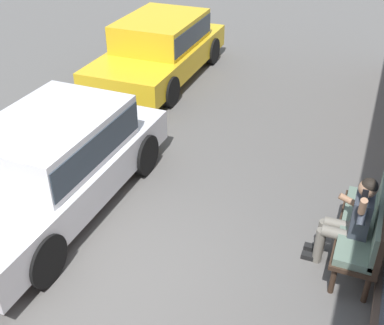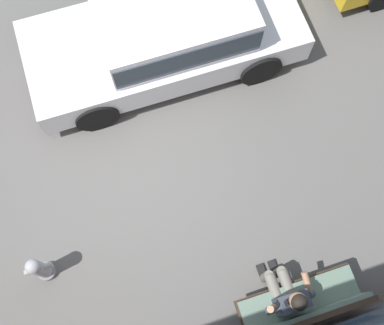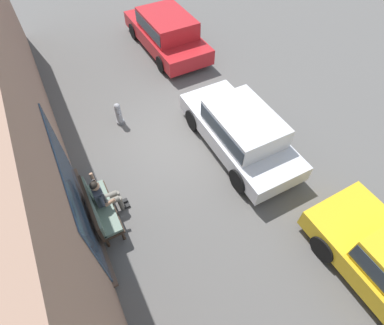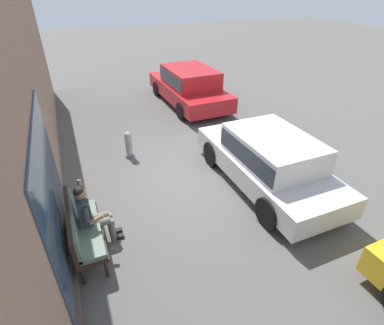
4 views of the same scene
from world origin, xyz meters
name	(u,v)px [view 4 (image 4 of 4)]	position (x,y,z in m)	size (l,w,h in m)	color
ground_plane	(194,178)	(0.00, 0.00, 0.00)	(60.00, 60.00, 0.00)	#565451
building_facade	(24,109)	(-0.01, 3.40, 2.45)	(18.00, 0.51, 4.92)	#93705B
bench	(81,228)	(-1.46, 2.90, 0.59)	(1.65, 0.55, 1.02)	#332319
person_on_phone	(91,214)	(-1.29, 2.67, 0.72)	(0.73, 0.74, 1.36)	#6B665B
parked_car_mid	(269,158)	(-0.99, -1.53, 0.78)	(4.30, 1.87, 1.42)	silver
parked_car_far	(189,85)	(5.12, -1.99, 0.81)	(4.66, 2.05, 1.49)	red
fire_hydrant	(129,145)	(1.74, 1.31, 0.39)	(0.38, 0.26, 0.81)	slate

